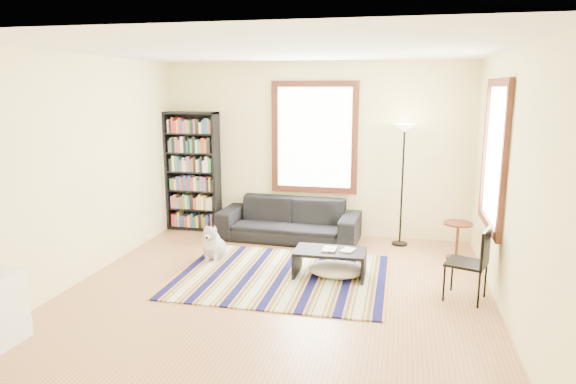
% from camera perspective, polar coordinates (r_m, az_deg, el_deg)
% --- Properties ---
extents(floor, '(5.00, 5.00, 0.10)m').
position_cam_1_polar(floor, '(6.34, -0.99, -11.14)').
color(floor, '#AE7C4F').
rests_on(floor, ground).
extents(ceiling, '(5.00, 5.00, 0.10)m').
position_cam_1_polar(ceiling, '(5.86, -1.09, 16.01)').
color(ceiling, white).
rests_on(ceiling, floor).
extents(wall_back, '(5.00, 0.10, 2.80)m').
position_cam_1_polar(wall_back, '(8.41, 3.02, 4.74)').
color(wall_back, '#FEF5AB').
rests_on(wall_back, floor).
extents(wall_front, '(5.00, 0.10, 2.80)m').
position_cam_1_polar(wall_front, '(3.56, -10.67, -4.88)').
color(wall_front, '#FEF5AB').
rests_on(wall_front, floor).
extents(wall_left, '(0.10, 5.00, 2.80)m').
position_cam_1_polar(wall_left, '(6.97, -21.90, 2.52)').
color(wall_left, '#FEF5AB').
rests_on(wall_left, floor).
extents(wall_right, '(0.10, 5.00, 2.80)m').
position_cam_1_polar(wall_right, '(5.89, 23.86, 0.84)').
color(wall_right, '#FEF5AB').
rests_on(wall_right, floor).
extents(window_back, '(1.20, 0.06, 1.60)m').
position_cam_1_polar(window_back, '(8.31, 2.94, 6.05)').
color(window_back, white).
rests_on(window_back, wall_back).
extents(window_right, '(0.06, 1.20, 1.60)m').
position_cam_1_polar(window_right, '(6.63, 22.00, 3.83)').
color(window_right, white).
rests_on(window_right, wall_right).
extents(rug, '(2.67, 2.14, 0.02)m').
position_cam_1_polar(rug, '(6.69, -0.67, -9.32)').
color(rug, '#0B0C3A').
rests_on(rug, floor).
extents(sofa, '(2.26, 0.98, 0.65)m').
position_cam_1_polar(sofa, '(8.18, 0.10, -3.10)').
color(sofa, black).
rests_on(sofa, floor).
extents(bookshelf, '(0.90, 0.30, 2.00)m').
position_cam_1_polar(bookshelf, '(8.81, -10.55, 2.25)').
color(bookshelf, black).
rests_on(bookshelf, floor).
extents(coffee_table, '(1.02, 0.79, 0.36)m').
position_cam_1_polar(coffee_table, '(6.65, 4.67, -7.94)').
color(coffee_table, black).
rests_on(coffee_table, floor).
extents(book_a, '(0.24, 0.18, 0.02)m').
position_cam_1_polar(book_a, '(6.60, 3.83, -6.32)').
color(book_a, beige).
rests_on(book_a, coffee_table).
extents(book_b, '(0.20, 0.24, 0.02)m').
position_cam_1_polar(book_b, '(6.62, 6.05, -6.34)').
color(book_b, beige).
rests_on(book_b, coffee_table).
extents(floor_cushion, '(0.85, 0.72, 0.18)m').
position_cam_1_polar(floor_cushion, '(6.72, 5.44, -8.56)').
color(floor_cushion, beige).
rests_on(floor_cushion, floor).
extents(floor_lamp, '(0.38, 0.38, 1.86)m').
position_cam_1_polar(floor_lamp, '(7.97, 12.56, 0.68)').
color(floor_lamp, black).
rests_on(floor_lamp, floor).
extents(side_table, '(0.44, 0.44, 0.54)m').
position_cam_1_polar(side_table, '(7.64, 18.28, -5.19)').
color(side_table, '#4F2413').
rests_on(side_table, floor).
extents(folding_chair, '(0.53, 0.52, 0.86)m').
position_cam_1_polar(folding_chair, '(6.23, 19.19, -7.51)').
color(folding_chair, black).
rests_on(folding_chair, floor).
extents(dog, '(0.39, 0.53, 0.52)m').
position_cam_1_polar(dog, '(7.35, -8.20, -5.46)').
color(dog, '#AEAEAE').
rests_on(dog, floor).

